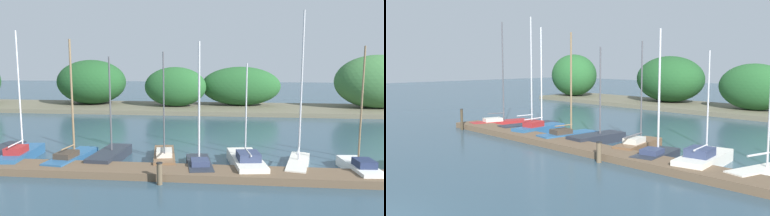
# 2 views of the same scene
# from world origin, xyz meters

# --- Properties ---
(dock_pier) EXTENTS (29.56, 1.80, 0.35)m
(dock_pier) POSITION_xyz_m (0.00, 12.26, 0.17)
(dock_pier) COLOR brown
(dock_pier) RESTS_ON ground
(sailboat_0) EXTENTS (2.02, 4.58, 7.52)m
(sailboat_0) POSITION_xyz_m (-13.19, 14.14, 0.34)
(sailboat_0) COLOR maroon
(sailboat_0) RESTS_ON ground
(sailboat_1) EXTENTS (1.47, 4.56, 7.73)m
(sailboat_1) POSITION_xyz_m (-10.48, 14.75, 0.33)
(sailboat_1) COLOR #232833
(sailboat_1) RESTS_ON ground
(sailboat_2) EXTENTS (1.55, 4.14, 6.88)m
(sailboat_2) POSITION_xyz_m (-8.55, 14.04, 0.37)
(sailboat_2) COLOR #285684
(sailboat_2) RESTS_ON ground
(sailboat_3) EXTENTS (1.57, 4.10, 6.42)m
(sailboat_3) POSITION_xyz_m (-5.64, 13.93, 0.36)
(sailboat_3) COLOR #285684
(sailboat_3) RESTS_ON ground
(sailboat_4) EXTENTS (1.48, 3.92, 5.54)m
(sailboat_4) POSITION_xyz_m (-3.77, 14.58, 0.30)
(sailboat_4) COLOR #232833
(sailboat_4) RESTS_ON ground
(sailboat_5) EXTENTS (1.73, 4.03, 5.80)m
(sailboat_5) POSITION_xyz_m (-0.88, 14.66, 0.32)
(sailboat_5) COLOR brown
(sailboat_5) RESTS_ON ground
(sailboat_6) EXTENTS (1.68, 3.58, 6.27)m
(sailboat_6) POSITION_xyz_m (1.09, 13.48, 0.33)
(sailboat_6) COLOR #232833
(sailboat_6) RESTS_ON ground
(sailboat_7) EXTENTS (1.98, 4.40, 5.21)m
(sailboat_7) POSITION_xyz_m (3.40, 13.93, 0.36)
(sailboat_7) COLOR silver
(sailboat_7) RESTS_ON ground
(sailboat_8) EXTENTS (1.78, 3.94, 7.74)m
(sailboat_8) POSITION_xyz_m (6.02, 14.18, 0.34)
(sailboat_8) COLOR silver
(sailboat_8) RESTS_ON ground
(mooring_piling_0) EXTENTS (0.20, 0.20, 1.47)m
(mooring_piling_0) POSITION_xyz_m (-13.50, 11.13, 0.74)
(mooring_piling_0) COLOR #3D3323
(mooring_piling_0) RESTS_ON ground
(mooring_piling_1) EXTENTS (0.28, 0.28, 0.99)m
(mooring_piling_1) POSITION_xyz_m (-0.42, 11.04, 0.50)
(mooring_piling_1) COLOR brown
(mooring_piling_1) RESTS_ON ground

